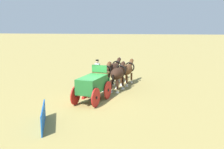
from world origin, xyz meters
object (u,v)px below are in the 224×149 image
(draft_horse_rear_near, at_px, (103,74))
(draft_horse_rear_off, at_px, (118,74))
(show_wagon, at_px, (93,84))
(draft_horse_lead_off, at_px, (127,70))
(draft_horse_lead_near, at_px, (114,69))

(draft_horse_rear_near, bearing_deg, draft_horse_rear_off, -104.29)
(draft_horse_rear_off, bearing_deg, show_wagon, 155.80)
(draft_horse_lead_off, bearing_deg, show_wagon, 160.11)
(show_wagon, height_order, draft_horse_lead_near, show_wagon)
(draft_horse_rear_off, xyz_separation_m, draft_horse_lead_off, (2.53, -0.62, -0.09))
(draft_horse_rear_off, bearing_deg, draft_horse_lead_off, -13.85)
(show_wagon, height_order, draft_horse_lead_off, show_wagon)
(show_wagon, relative_size, draft_horse_lead_near, 1.88)
(draft_horse_rear_near, distance_m, draft_horse_rear_off, 1.30)
(show_wagon, bearing_deg, draft_horse_rear_near, -3.68)
(show_wagon, xyz_separation_m, draft_horse_lead_off, (5.85, -2.12, 0.08))
(draft_horse_lead_near, bearing_deg, draft_horse_rear_off, -167.32)
(draft_horse_rear_near, relative_size, draft_horse_rear_off, 0.98)
(draft_horse_rear_off, xyz_separation_m, draft_horse_lead_near, (2.84, 0.64, -0.03))
(draft_horse_rear_off, relative_size, draft_horse_lead_near, 0.96)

